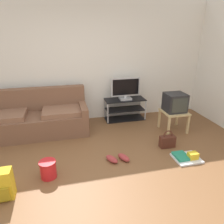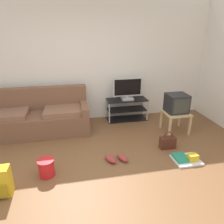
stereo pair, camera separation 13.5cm
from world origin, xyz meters
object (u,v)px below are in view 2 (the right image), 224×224
(tv_stand, at_px, (127,109))
(floor_tray, at_px, (186,159))
(flat_tv, at_px, (127,89))
(cleaning_bucket, at_px, (46,167))
(side_table, at_px, (176,115))
(handbag, at_px, (168,142))
(sneakers_pair, at_px, (117,158))
(crt_tv, at_px, (177,103))
(couch, at_px, (38,117))

(tv_stand, bearing_deg, floor_tray, -74.71)
(flat_tv, xyz_separation_m, cleaning_bucket, (-1.74, -1.82, -0.62))
(side_table, distance_m, cleaning_bucket, 2.77)
(handbag, bearing_deg, sneakers_pair, -168.04)
(flat_tv, bearing_deg, crt_tv, -44.28)
(flat_tv, bearing_deg, cleaning_bucket, -133.65)
(tv_stand, height_order, handbag, tv_stand)
(handbag, relative_size, floor_tray, 0.78)
(handbag, height_order, cleaning_bucket, handbag)
(crt_tv, relative_size, handbag, 1.21)
(crt_tv, bearing_deg, sneakers_pair, -150.02)
(couch, relative_size, crt_tv, 5.13)
(cleaning_bucket, bearing_deg, sneakers_pair, 8.35)
(side_table, xyz_separation_m, sneakers_pair, (-1.46, -0.83, -0.33))
(tv_stand, xyz_separation_m, handbag, (0.39, -1.47, -0.14))
(side_table, bearing_deg, flat_tv, 135.16)
(handbag, distance_m, floor_tray, 0.48)
(crt_tv, bearing_deg, flat_tv, 135.72)
(side_table, distance_m, sneakers_pair, 1.71)
(tv_stand, distance_m, flat_tv, 0.51)
(tv_stand, height_order, side_table, tv_stand)
(tv_stand, distance_m, crt_tv, 1.24)
(floor_tray, bearing_deg, cleaning_bucket, 178.18)
(couch, bearing_deg, tv_stand, 7.60)
(side_table, height_order, cleaning_bucket, side_table)
(tv_stand, distance_m, cleaning_bucket, 2.54)
(couch, relative_size, side_table, 4.23)
(tv_stand, xyz_separation_m, side_table, (0.84, -0.85, 0.12))
(sneakers_pair, bearing_deg, handbag, 11.96)
(tv_stand, distance_m, side_table, 1.20)
(tv_stand, xyz_separation_m, floor_tray, (0.52, -1.92, -0.22))
(couch, relative_size, sneakers_pair, 4.96)
(handbag, bearing_deg, flat_tv, 105.16)
(couch, xyz_separation_m, floor_tray, (2.55, -1.65, -0.29))
(sneakers_pair, bearing_deg, flat_tv, 69.35)
(flat_tv, distance_m, handbag, 1.63)
(crt_tv, bearing_deg, side_table, -90.00)
(handbag, distance_m, sneakers_pair, 1.04)
(couch, relative_size, handbag, 6.23)
(couch, xyz_separation_m, tv_stand, (2.03, 0.27, -0.08))
(side_table, height_order, handbag, side_table)
(tv_stand, bearing_deg, cleaning_bucket, -133.30)
(side_table, distance_m, floor_tray, 1.16)
(flat_tv, height_order, cleaning_bucket, flat_tv)
(handbag, distance_m, cleaning_bucket, 2.16)
(crt_tv, relative_size, sneakers_pair, 0.97)
(cleaning_bucket, relative_size, sneakers_pair, 0.63)
(cleaning_bucket, bearing_deg, crt_tv, 21.35)
(sneakers_pair, bearing_deg, couch, 134.89)
(couch, bearing_deg, cleaning_bucket, -79.49)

